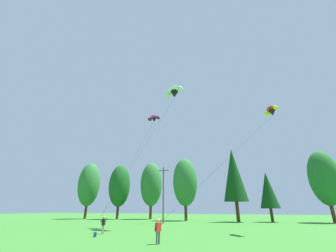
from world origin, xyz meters
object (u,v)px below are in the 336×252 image
(parafoil_kite_far_magenta, at_px, (154,119))
(parafoil_kite_high_white, at_px, (174,92))
(kite_flyer_mid, at_px, (158,229))
(parafoil_kite_mid_red_yellow, at_px, (271,111))
(utility_pole, at_px, (163,193))
(kite_flyer_near, at_px, (103,223))
(backpack, at_px, (95,235))

(parafoil_kite_far_magenta, bearing_deg, parafoil_kite_high_white, -10.78)
(kite_flyer_mid, distance_m, parafoil_kite_mid_red_yellow, 19.67)
(utility_pole, distance_m, kite_flyer_near, 18.34)
(parafoil_kite_mid_red_yellow, distance_m, backpack, 23.70)
(utility_pole, height_order, parafoil_kite_far_magenta, parafoil_kite_far_magenta)
(utility_pole, height_order, kite_flyer_mid, utility_pole)
(parafoil_kite_high_white, relative_size, parafoil_kite_mid_red_yellow, 1.46)
(parafoil_kite_far_magenta, bearing_deg, kite_flyer_near, -94.82)
(utility_pole, height_order, kite_flyer_near, utility_pole)
(parafoil_kite_high_white, bearing_deg, parafoil_kite_far_magenta, 169.22)
(kite_flyer_near, bearing_deg, backpack, -67.23)
(backpack, bearing_deg, utility_pole, -25.89)
(kite_flyer_mid, distance_m, backpack, 7.40)
(utility_pole, bearing_deg, backpack, -83.75)
(utility_pole, xyz_separation_m, parafoil_kite_far_magenta, (2.04, -8.56, 11.01))
(kite_flyer_near, relative_size, parafoil_kite_far_magenta, 0.11)
(kite_flyer_mid, bearing_deg, parafoil_kite_far_magenta, 118.89)
(parafoil_kite_far_magenta, bearing_deg, utility_pole, 103.40)
(utility_pole, xyz_separation_m, kite_flyer_near, (1.26, -17.82, -4.15))
(kite_flyer_mid, bearing_deg, parafoil_kite_high_white, 105.47)
(backpack, bearing_deg, parafoil_kite_far_magenta, -31.36)
(parafoil_kite_far_magenta, distance_m, backpack, 19.66)
(utility_pole, relative_size, parafoil_kite_high_white, 0.51)
(parafoil_kite_high_white, height_order, backpack, parafoil_kite_high_white)
(utility_pole, bearing_deg, parafoil_kite_far_magenta, -76.60)
(kite_flyer_near, height_order, parafoil_kite_high_white, parafoil_kite_high_white)
(kite_flyer_mid, bearing_deg, utility_pole, 113.20)
(parafoil_kite_high_white, height_order, parafoil_kite_far_magenta, parafoil_kite_high_white)
(kite_flyer_mid, relative_size, parafoil_kite_mid_red_yellow, 0.13)
(utility_pole, xyz_separation_m, parafoil_kite_mid_red_yellow, (19.14, -10.37, 8.50))
(kite_flyer_mid, height_order, parafoil_kite_far_magenta, parafoil_kite_far_magenta)
(kite_flyer_near, xyz_separation_m, parafoil_kite_mid_red_yellow, (17.88, 7.45, 12.65))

